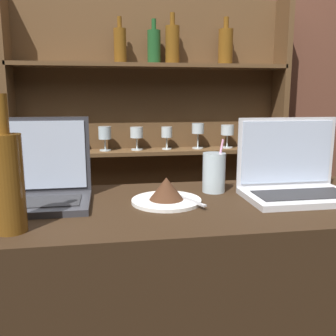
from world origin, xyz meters
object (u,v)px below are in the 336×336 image
object	(u,v)px
laptop_far	(295,179)
wine_bottle_amber	(8,181)
laptop_near	(29,185)
cake_plate	(167,193)
water_glass	(214,172)

from	to	relation	value
laptop_far	wine_bottle_amber	size ratio (longest dim) A/B	1.05
laptop_near	cake_plate	world-z (taller)	laptop_near
water_glass	wine_bottle_amber	world-z (taller)	wine_bottle_amber
laptop_near	water_glass	bearing A→B (deg)	5.07
water_glass	wine_bottle_amber	bearing A→B (deg)	-153.88
laptop_near	cake_plate	distance (m)	0.39
laptop_near	water_glass	world-z (taller)	laptop_near
cake_plate	water_glass	xyz separation A→B (m)	(0.17, 0.10, 0.04)
laptop_far	cake_plate	size ratio (longest dim) A/B	1.60
laptop_far	wine_bottle_amber	world-z (taller)	wine_bottle_amber
laptop_far	water_glass	xyz separation A→B (m)	(-0.23, 0.09, 0.01)
cake_plate	wine_bottle_amber	distance (m)	0.43
water_glass	wine_bottle_amber	xyz separation A→B (m)	(-0.56, -0.27, 0.06)
laptop_near	wine_bottle_amber	world-z (taller)	wine_bottle_amber
cake_plate	wine_bottle_amber	world-z (taller)	wine_bottle_amber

